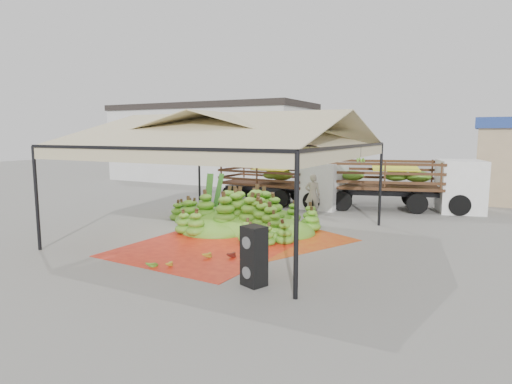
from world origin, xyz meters
The scene contains 17 objects.
ground centered at (0.00, 0.00, 0.00)m, with size 90.00×90.00×0.00m, color slate.
canopy_tent centered at (0.00, 0.00, 3.30)m, with size 8.10×8.10×4.00m.
building_white centered at (-10.00, 14.00, 2.71)m, with size 14.30×6.30×5.40m.
tarp_left centered at (0.11, -1.86, 0.01)m, with size 4.36×4.16×0.01m, color red.
tarp_right centered at (1.38, 0.43, 0.01)m, with size 3.91×4.11×0.01m, color #C45E12.
banana_heap centered at (-0.33, 1.44, 0.66)m, with size 6.15×5.05×1.32m, color #43801A.
hand_yellow_a centered at (0.68, -2.42, 0.11)m, with size 0.50×0.41×0.23m, color #B78924.
hand_yellow_b centered at (0.27, -3.53, 0.09)m, with size 0.41×0.33×0.19m, color gold.
hand_red_a centered at (1.55, -1.85, 0.10)m, with size 0.43×0.35×0.19m, color #5B2E14.
hand_red_b centered at (1.24, -2.09, 0.11)m, with size 0.50×0.41×0.23m, color #511A12.
hand_green centered at (-0.07, -3.70, 0.09)m, with size 0.41×0.34×0.19m, color #377418.
hanging_bunches centered at (2.00, 0.00, 2.62)m, with size 4.74×0.24×0.20m.
speaker_stack centered at (2.88, -3.70, 0.67)m, with size 0.61×0.57×1.34m.
banana_leaves centered at (-1.75, 1.52, 0.00)m, with size 0.96×1.36×3.70m, color #2C7D21, non-canonical shape.
vendor centered at (1.14, 4.73, 0.86)m, with size 0.63×0.41×1.72m, color gray.
truck_left centered at (-1.00, 6.85, 1.27)m, with size 6.11×2.42×2.06m.
truck_right centered at (4.41, 7.97, 1.37)m, with size 6.83×3.78×2.23m.
Camera 1 is at (7.17, -11.76, 3.33)m, focal length 30.00 mm.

